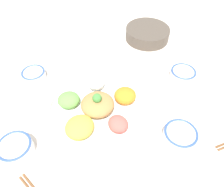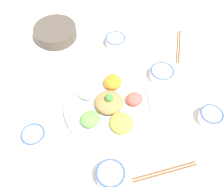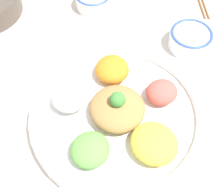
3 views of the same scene
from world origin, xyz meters
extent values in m
plane|color=silver|center=(0.00, 0.00, 0.00)|extent=(2.40, 2.40, 0.00)
cylinder|color=white|center=(0.02, -0.02, 0.01)|extent=(0.35, 0.35, 0.02)
torus|color=white|center=(0.02, -0.02, 0.03)|extent=(0.35, 0.35, 0.02)
ellipsoid|color=#E55B51|center=(0.10, 0.04, 0.04)|extent=(0.09, 0.09, 0.04)
ellipsoid|color=orange|center=(-0.01, 0.07, 0.04)|extent=(0.09, 0.09, 0.04)
ellipsoid|color=white|center=(-0.07, -0.02, 0.04)|extent=(0.07, 0.06, 0.05)
ellipsoid|color=#6BAD4C|center=(-0.01, -0.11, 0.04)|extent=(0.09, 0.09, 0.04)
ellipsoid|color=yellow|center=(0.10, -0.08, 0.04)|extent=(0.12, 0.12, 0.04)
ellipsoid|color=#AD7F47|center=(0.02, -0.02, 0.04)|extent=(0.11, 0.11, 0.04)
sphere|color=#478E3D|center=(0.02, -0.02, 0.07)|extent=(0.03, 0.03, 0.03)
cylinder|color=white|center=(0.15, -0.26, 0.02)|extent=(0.10, 0.10, 0.04)
torus|color=#38569E|center=(0.15, -0.26, 0.04)|extent=(0.10, 0.10, 0.01)
cylinder|color=maroon|center=(0.15, -0.26, 0.04)|extent=(0.08, 0.08, 0.00)
cylinder|color=white|center=(0.39, 0.10, 0.02)|extent=(0.09, 0.09, 0.04)
torus|color=#38569E|center=(0.39, 0.10, 0.04)|extent=(0.09, 0.09, 0.01)
cylinder|color=maroon|center=(0.39, 0.10, 0.04)|extent=(0.07, 0.07, 0.00)
cylinder|color=white|center=(-0.16, -0.25, 0.02)|extent=(0.09, 0.09, 0.03)
torus|color=#38569E|center=(-0.16, -0.25, 0.03)|extent=(0.09, 0.09, 0.01)
cylinder|color=#5B3319|center=(-0.16, -0.25, 0.03)|extent=(0.07, 0.07, 0.00)
cylinder|color=white|center=(0.15, 0.22, 0.02)|extent=(0.10, 0.10, 0.04)
torus|color=#38569E|center=(0.15, 0.22, 0.04)|extent=(0.10, 0.10, 0.01)
cylinder|color=#5B3319|center=(0.15, 0.22, 0.04)|extent=(0.08, 0.08, 0.00)
cylinder|color=white|center=(-0.10, 0.31, 0.02)|extent=(0.09, 0.09, 0.04)
torus|color=#38569E|center=(-0.10, 0.31, 0.04)|extent=(0.09, 0.09, 0.01)
cylinder|color=#DBB251|center=(-0.10, 0.31, 0.03)|extent=(0.08, 0.08, 0.00)
cylinder|color=#51473D|center=(-0.38, 0.23, 0.03)|extent=(0.20, 0.20, 0.05)
ellipsoid|color=#E0705B|center=(-0.38, 0.23, 0.04)|extent=(0.17, 0.17, 0.02)
cylinder|color=brown|center=(0.16, 0.42, 0.00)|extent=(0.06, 0.21, 0.01)
cylinder|color=brown|center=(0.17, 0.42, 0.00)|extent=(0.06, 0.21, 0.01)
cylinder|color=brown|center=(0.31, -0.17, 0.00)|extent=(0.18, 0.15, 0.01)
cylinder|color=brown|center=(0.30, -0.16, 0.00)|extent=(0.18, 0.15, 0.01)
cube|color=white|center=(-0.27, 0.08, 0.00)|extent=(0.05, 0.09, 0.01)
ellipsoid|color=white|center=(-0.29, 0.02, 0.00)|extent=(0.05, 0.05, 0.01)
camera|label=1|loc=(0.47, -0.02, 0.59)|focal=35.00mm
camera|label=2|loc=(0.27, -0.50, 0.87)|focal=42.00mm
camera|label=3|loc=(0.08, -0.33, 0.55)|focal=50.00mm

